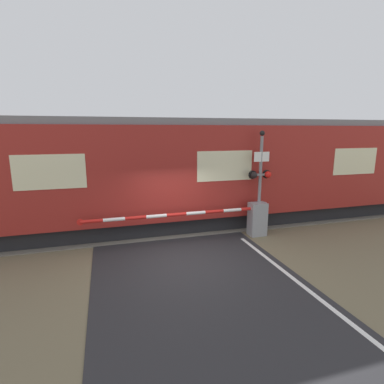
# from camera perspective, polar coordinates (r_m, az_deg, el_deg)

# --- Properties ---
(ground_plane) EXTENTS (80.00, 80.00, 0.00)m
(ground_plane) POSITION_cam_1_polar(r_m,az_deg,el_deg) (9.10, -1.53, -12.55)
(ground_plane) COLOR #6B6047
(track_bed) EXTENTS (36.00, 3.20, 0.13)m
(track_bed) POSITION_cam_1_polar(r_m,az_deg,el_deg) (12.07, -5.50, -6.29)
(track_bed) COLOR #666056
(track_bed) RESTS_ON ground_plane
(train) EXTENTS (20.66, 3.02, 4.15)m
(train) POSITION_cam_1_polar(r_m,az_deg,el_deg) (12.11, 3.53, 3.99)
(train) COLOR black
(train) RESTS_ON ground_plane
(crossing_barrier) EXTENTS (6.38, 0.44, 1.20)m
(crossing_barrier) POSITION_cam_1_polar(r_m,az_deg,el_deg) (10.79, 9.74, -4.94)
(crossing_barrier) COLOR gray
(crossing_barrier) RESTS_ON ground_plane
(signal_post) EXTENTS (0.85, 0.26, 3.73)m
(signal_post) POSITION_cam_1_polar(r_m,az_deg,el_deg) (10.90, 12.89, 2.87)
(signal_post) COLOR gray
(signal_post) RESTS_ON ground_plane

